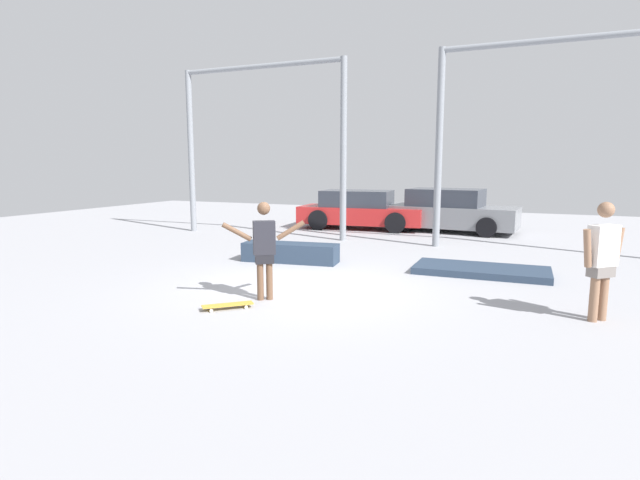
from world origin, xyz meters
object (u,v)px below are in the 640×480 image
(skateboarder, at_px, (264,245))
(manual_pad, at_px, (481,270))
(skateboard, at_px, (228,305))
(parked_car_grey, at_px, (449,211))
(grind_box, at_px, (290,253))
(bystander, at_px, (602,256))
(parked_car_red, at_px, (360,210))

(skateboarder, distance_m, manual_pad, 4.98)
(skateboard, relative_size, parked_car_grey, 0.16)
(skateboarder, xyz_separation_m, manual_pad, (3.24, 3.68, -0.89))
(skateboard, height_order, parked_car_grey, parked_car_grey)
(grind_box, bearing_deg, bystander, -19.85)
(skateboard, distance_m, bystander, 5.79)
(skateboarder, distance_m, bystander, 5.26)
(skateboard, xyz_separation_m, parked_car_grey, (1.74, 11.17, 0.65))
(grind_box, distance_m, parked_car_red, 6.79)
(skateboarder, bearing_deg, parked_car_grey, 46.45)
(grind_box, bearing_deg, parked_car_grey, 70.18)
(bystander, bearing_deg, parked_car_grey, -112.80)
(skateboarder, height_order, grind_box, skateboarder)
(manual_pad, bearing_deg, bystander, -54.60)
(manual_pad, height_order, parked_car_grey, parked_car_grey)
(skateboarder, relative_size, grind_box, 0.74)
(skateboard, height_order, parked_car_red, parked_car_red)
(skateboarder, height_order, bystander, bystander)
(grind_box, relative_size, manual_pad, 0.83)
(grind_box, distance_m, parked_car_grey, 7.67)
(skateboarder, relative_size, skateboard, 2.29)
(parked_car_grey, relative_size, bystander, 2.58)
(manual_pad, relative_size, bystander, 1.56)
(parked_car_red, bearing_deg, skateboarder, -85.54)
(skateboard, xyz_separation_m, manual_pad, (3.51, 4.42, 0.01))
(manual_pad, xyz_separation_m, parked_car_grey, (-1.78, 6.75, 0.64))
(grind_box, xyz_separation_m, bystander, (6.32, -2.28, 0.75))
(skateboard, height_order, manual_pad, manual_pad)
(skateboard, xyz_separation_m, parked_car_red, (-1.40, 10.73, 0.62))
(skateboard, height_order, grind_box, grind_box)
(parked_car_grey, bearing_deg, parked_car_red, -167.28)
(skateboard, relative_size, manual_pad, 0.27)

